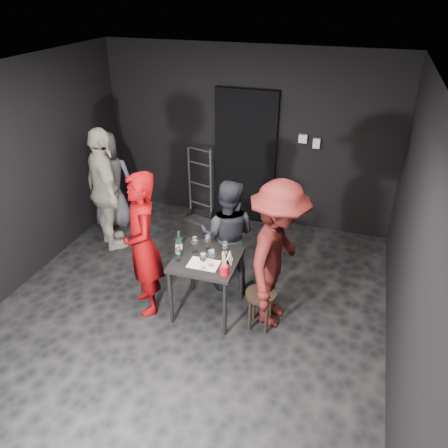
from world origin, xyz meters
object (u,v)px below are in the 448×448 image
(woman_black, at_px, (228,237))
(bystander_cream, at_px, (104,179))
(tasting_table, at_px, (207,265))
(man_maroon, at_px, (278,245))
(server_red, at_px, (142,235))
(wine_bottle, at_px, (179,246))
(breadstick_cup, at_px, (224,264))
(bystander_grey, at_px, (109,180))
(hand_truck, at_px, (200,207))
(stool, at_px, (261,300))

(woman_black, relative_size, bystander_cream, 0.67)
(tasting_table, relative_size, man_maroon, 0.37)
(server_red, relative_size, woman_black, 1.41)
(bystander_cream, relative_size, wine_bottle, 6.85)
(tasting_table, bearing_deg, breadstick_cup, -38.68)
(tasting_table, distance_m, bystander_grey, 2.63)
(hand_truck, distance_m, bystander_grey, 1.48)
(hand_truck, bearing_deg, breadstick_cup, -47.96)
(bystander_grey, bearing_deg, breadstick_cup, 123.69)
(man_maroon, bearing_deg, bystander_grey, 69.10)
(stool, bearing_deg, wine_bottle, 178.12)
(woman_black, xyz_separation_m, breadstick_cup, (0.21, -0.78, 0.17))
(stool, distance_m, woman_black, 0.92)
(woman_black, height_order, wine_bottle, woman_black)
(bystander_grey, xyz_separation_m, breadstick_cup, (2.43, -1.75, 0.12))
(wine_bottle, xyz_separation_m, breadstick_cup, (0.60, -0.19, 0.01))
(tasting_table, xyz_separation_m, stool, (0.66, -0.07, -0.28))
(woman_black, xyz_separation_m, man_maroon, (0.70, -0.44, 0.29))
(woman_black, bearing_deg, breadstick_cup, 100.34)
(hand_truck, relative_size, bystander_grey, 0.78)
(man_maroon, distance_m, wine_bottle, 1.10)
(server_red, height_order, breadstick_cup, server_red)
(stool, relative_size, bystander_cream, 0.22)
(stool, distance_m, man_maroon, 0.67)
(server_red, distance_m, bystander_grey, 2.21)
(hand_truck, height_order, breadstick_cup, hand_truck)
(tasting_table, height_order, wine_bottle, wine_bottle)
(tasting_table, bearing_deg, woman_black, 82.53)
(tasting_table, distance_m, wine_bottle, 0.38)
(hand_truck, xyz_separation_m, bystander_cream, (-0.94, -1.16, 0.84))
(stool, xyz_separation_m, man_maroon, (0.12, 0.18, 0.63))
(server_red, bearing_deg, woman_black, 94.87)
(tasting_table, height_order, server_red, server_red)
(breadstick_cup, bearing_deg, wine_bottle, 162.01)
(wine_bottle, bearing_deg, bystander_cream, 147.54)
(stool, height_order, bystander_cream, bystander_cream)
(stool, bearing_deg, tasting_table, 174.19)
(man_maroon, height_order, breadstick_cup, man_maroon)
(server_red, height_order, man_maroon, man_maroon)
(woman_black, bearing_deg, server_red, 37.19)
(stool, relative_size, wine_bottle, 1.52)
(woman_black, distance_m, man_maroon, 0.88)
(woman_black, distance_m, breadstick_cup, 0.83)
(hand_truck, bearing_deg, bystander_cream, -113.82)
(woman_black, bearing_deg, man_maroon, 142.72)
(tasting_table, distance_m, woman_black, 0.56)
(stool, height_order, bystander_grey, bystander_grey)
(server_red, height_order, woman_black, server_red)
(man_maroon, bearing_deg, hand_truck, 44.81)
(hand_truck, relative_size, man_maroon, 0.60)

